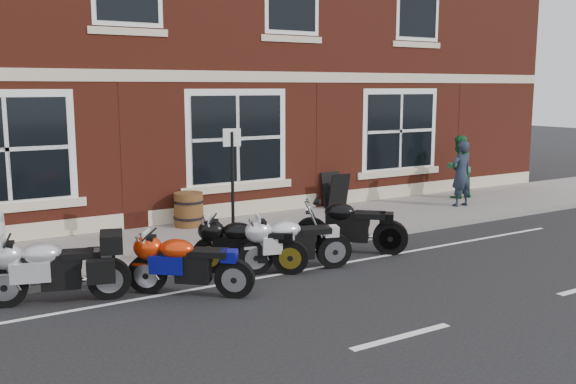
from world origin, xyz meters
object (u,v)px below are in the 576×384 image
Objects in this scene: moto_touring_silver at (53,266)px; barrel_planter at (189,209)px; moto_sport_red at (188,262)px; parking_sign at (233,182)px; moto_sport_silver at (292,241)px; pedestrian_right at (459,167)px; a_board_sign at (335,190)px; moto_sport_black at (247,244)px; pedestrian_left at (461,174)px; moto_naked_black at (348,224)px.

moto_touring_silver reaches higher than barrel_planter.
barrel_planter is (1.74, 4.12, -0.02)m from moto_sport_red.
parking_sign reaches higher than moto_touring_silver.
pedestrian_right is at bearing -50.72° from moto_sport_silver.
barrel_planter is at bearing -3.42° from pedestrian_right.
moto_sport_silver is 5.41m from a_board_sign.
moto_sport_red is (1.84, -0.69, -0.05)m from moto_touring_silver.
moto_sport_black is at bearing 20.50° from pedestrian_right.
barrel_planter is at bearing 102.25° from parking_sign.
pedestrian_left is at bearing -32.33° from moto_sport_red.
moto_sport_red is 10.23m from pedestrian_right.
barrel_planter is 0.32× the size of parking_sign.
moto_sport_black is (3.17, -0.12, -0.04)m from moto_touring_silver.
pedestrian_left is 1.28m from pedestrian_right.
moto_sport_silver is (0.71, -0.31, 0.01)m from moto_sport_black.
a_board_sign reaches higher than moto_sport_silver.
barrel_planter is (-0.30, 3.85, -0.04)m from moto_sport_silver.
pedestrian_right reaches higher than barrel_planter.
moto_sport_silver reaches higher than moto_sport_black.
moto_sport_silver is 1.66m from parking_sign.
pedestrian_right is 8.28m from parking_sign.
moto_sport_silver is at bearing -85.49° from barrel_planter.
pedestrian_right is at bearing -22.12° from moto_naked_black.
a_board_sign is at bearing 48.33° from parking_sign.
parking_sign is at bearing -94.16° from barrel_planter.
a_board_sign is at bearing 1.03° from barrel_planter.
moto_sport_silver is at bearing 150.20° from moto_naked_black.
moto_touring_silver is 1.97m from moto_sport_red.
pedestrian_left is at bearing 25.53° from parking_sign.
pedestrian_left reaches higher than moto_naked_black.
barrel_planter is at bearing 71.83° from moto_naked_black.
moto_sport_red is at bearing 19.73° from pedestrian_left.
a_board_sign is 0.39× the size of parking_sign.
parking_sign reaches higher than moto_naked_black.
moto_sport_red is 0.96× the size of pedestrian_left.
a_board_sign reaches higher than moto_sport_red.
pedestrian_left reaches higher than barrel_planter.
moto_sport_red is 0.70× the size of parking_sign.
moto_sport_black reaches higher than moto_sport_red.
parking_sign reaches higher than pedestrian_left.
pedestrian_right is 3.84m from a_board_sign.
moto_naked_black is 6.58m from pedestrian_right.
moto_sport_silver is (3.89, -0.43, -0.03)m from moto_touring_silver.
pedestrian_right is 1.91× the size of a_board_sign.
parking_sign reaches higher than a_board_sign.
moto_touring_silver is 1.21× the size of moto_sport_black.
moto_touring_silver is 2.27× the size of a_board_sign.
moto_touring_silver is 3.91m from moto_sport_silver.
pedestrian_left reaches higher than moto_sport_silver.
moto_sport_black is 3.56m from barrel_planter.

